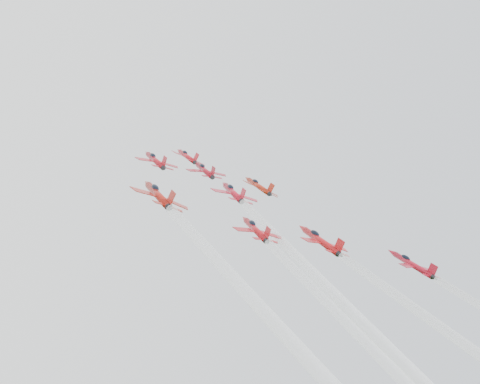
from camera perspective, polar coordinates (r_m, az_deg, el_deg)
jet_lead at (r=141.51m, az=-5.06°, el=3.41°), size 9.00×10.84×8.89m
jet_row2_left at (r=121.86m, az=-8.05°, el=3.02°), size 9.24×11.13×9.13m
jet_row2_center at (r=131.13m, az=-3.39°, el=2.09°), size 9.26×11.16×9.16m
jet_row2_right at (r=137.38m, az=1.75°, el=0.59°), size 9.78×11.78×9.67m
jet_center at (r=80.66m, az=14.19°, el=-11.22°), size 10.01×85.15×70.29m
jet_rear_farleft at (r=54.57m, az=9.01°, el=-17.12°), size 10.02×85.30×70.41m
jet_rear_left at (r=65.77m, az=18.51°, el=-16.86°), size 8.45×71.87×59.33m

